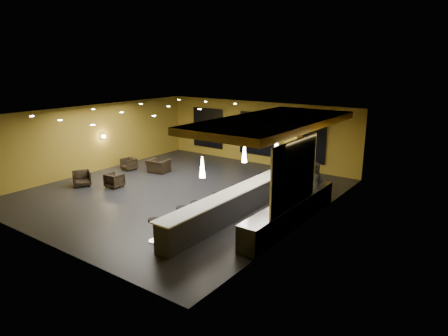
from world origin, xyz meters
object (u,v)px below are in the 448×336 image
Objects in this scene: staff_a at (294,184)px; staff_c at (314,181)px; column at (293,150)px; staff_b at (306,178)px; armchair_c at (129,164)px; armchair_b at (115,180)px; pendant_0 at (202,167)px; armchair_a at (82,178)px; bar_stool_0 at (154,227)px; bar_stool_4 at (236,192)px; prep_counter at (291,213)px; armchair_d at (158,166)px; bar_stool_1 at (182,215)px; bar_counter at (236,204)px; bar_stool_5 at (253,184)px; pendant_1 at (244,153)px; bar_stool_2 at (195,209)px; bar_stool_3 at (217,200)px; bar_stool_6 at (261,179)px; pendant_2 at (277,142)px.

staff_c is at bearing 28.80° from staff_a.
column reaches higher than staff_b.
armchair_b is at bearing -46.26° from armchair_c.
armchair_a is at bearing 173.30° from pendant_0.
bar_stool_0 reaches higher than bar_stool_4.
prep_counter is 2.52m from staff_a.
armchair_d is 1.26× the size of bar_stool_1.
armchair_b is 1.04× the size of armchair_c.
bar_counter is 2.06m from prep_counter.
staff_c is 2.13× the size of bar_stool_0.
bar_stool_5 is (-2.36, -1.04, -0.29)m from staff_c.
staff_a reaches higher than bar_stool_1.
pendant_0 is 2.50m from pendant_1.
pendant_1 is at bearing -40.34° from bar_stool_4.
bar_stool_2 is (-0.95, 0.75, -1.87)m from pendant_0.
pendant_0 reaches higher than bar_stool_3.
pendant_0 reaches higher than bar_stool_6.
armchair_b is at bearing 151.70° from bar_stool_0.
bar_stool_2 is 0.91× the size of bar_stool_5.
bar_stool_3 is at bearing -150.08° from pendant_1.
armchair_c is at bearing 10.30° from armchair_d.
bar_stool_1 is 4.53m from bar_stool_5.
pendant_0 is 2.23m from bar_stool_2.
staff_a is 2.43m from bar_stool_4.
column is 5.00× the size of pendant_2.
pendant_1 is at bearing 61.59° from bar_stool_2.
prep_counter is 8.57× the size of pendant_2.
bar_stool_3 is at bearing -51.76° from armchair_a.
pendant_1 is at bearing -131.81° from staff_a.
pendant_0 is 3.76m from bar_stool_4.
pendant_2 is 4.74m from bar_stool_2.
staff_b is at bearing 78.23° from pendant_0.
prep_counter is 3.66× the size of staff_c.
armchair_c is 8.23m from bar_stool_2.
staff_a is 2.05× the size of bar_stool_3.
bar_stool_2 reaches higher than armchair_b.
staff_a is (1.00, 4.79, -1.60)m from pendant_0.
staff_a is at bearing -137.08° from staff_c.
staff_b is 8.01m from armchair_d.
prep_counter is at bearing -44.84° from bar_stool_6.
column is 4.87m from bar_stool_3.
prep_counter is 2.99m from staff_c.
bar_stool_1 is (-0.81, -2.13, 0.04)m from bar_counter.
armchair_c is (-8.43, -2.43, -1.43)m from column.
staff_a is at bearing -61.12° from column.
armchair_c is 0.92× the size of bar_stool_4.
bar_stool_2 is (7.48, -3.42, 0.16)m from armchair_c.
armchair_a is at bearing 162.09° from bar_stool_0.
armchair_b is at bearing -174.74° from prep_counter.
bar_stool_1 is at bearing -22.25° from armchair_c.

